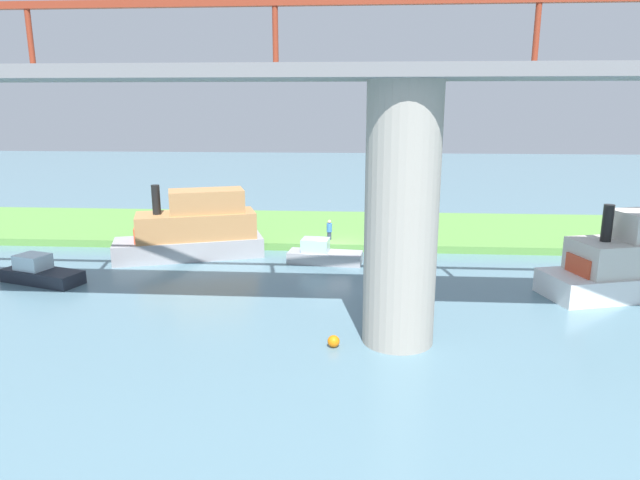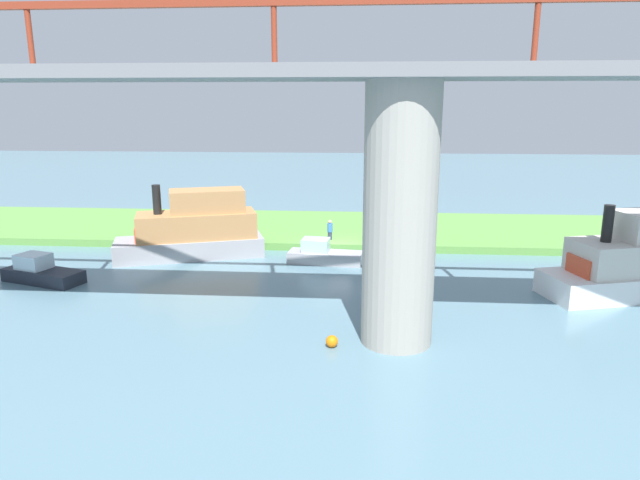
{
  "view_description": "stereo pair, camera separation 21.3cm",
  "coord_description": "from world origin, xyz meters",
  "px_view_note": "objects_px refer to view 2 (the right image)",
  "views": [
    {
      "loc": [
        -1.75,
        36.56,
        9.64
      ],
      "look_at": [
        0.51,
        5.0,
        2.0
      ],
      "focal_mm": 31.51,
      "sensor_mm": 36.0,
      "label": 1
    },
    {
      "loc": [
        -1.96,
        36.54,
        9.64
      ],
      "look_at": [
        0.51,
        5.0,
        2.0
      ],
      "focal_mm": 31.51,
      "sensor_mm": 36.0,
      "label": 2
    }
  ],
  "objects_px": {
    "bridge_pylon": "(400,217)",
    "houseboat_blue": "(41,272)",
    "pontoon_yellow": "(194,230)",
    "mooring_post": "(399,237)",
    "riverboat_paddlewheel": "(323,254)",
    "marker_buoy": "(332,341)",
    "person_on_bank": "(330,230)"
  },
  "relations": [
    {
      "from": "pontoon_yellow",
      "to": "riverboat_paddlewheel",
      "type": "bearing_deg",
      "value": 173.7
    },
    {
      "from": "pontoon_yellow",
      "to": "bridge_pylon",
      "type": "bearing_deg",
      "value": 134.36
    },
    {
      "from": "bridge_pylon",
      "to": "pontoon_yellow",
      "type": "xyz_separation_m",
      "value": [
        12.35,
        -12.64,
        -3.52
      ]
    },
    {
      "from": "person_on_bank",
      "to": "riverboat_paddlewheel",
      "type": "height_order",
      "value": "person_on_bank"
    },
    {
      "from": "bridge_pylon",
      "to": "houseboat_blue",
      "type": "height_order",
      "value": "bridge_pylon"
    },
    {
      "from": "pontoon_yellow",
      "to": "riverboat_paddlewheel",
      "type": "distance_m",
      "value": 8.58
    },
    {
      "from": "bridge_pylon",
      "to": "pontoon_yellow",
      "type": "bearing_deg",
      "value": -45.64
    },
    {
      "from": "person_on_bank",
      "to": "marker_buoy",
      "type": "xyz_separation_m",
      "value": [
        -1.1,
        16.69,
        -0.95
      ]
    },
    {
      "from": "bridge_pylon",
      "to": "houseboat_blue",
      "type": "bearing_deg",
      "value": -18.9
    },
    {
      "from": "mooring_post",
      "to": "pontoon_yellow",
      "type": "bearing_deg",
      "value": 9.55
    },
    {
      "from": "person_on_bank",
      "to": "houseboat_blue",
      "type": "xyz_separation_m",
      "value": [
        15.6,
        9.25,
        -0.65
      ]
    },
    {
      "from": "mooring_post",
      "to": "pontoon_yellow",
      "type": "distance_m",
      "value": 13.57
    },
    {
      "from": "bridge_pylon",
      "to": "houseboat_blue",
      "type": "distance_m",
      "value": 20.97
    },
    {
      "from": "mooring_post",
      "to": "riverboat_paddlewheel",
      "type": "xyz_separation_m",
      "value": [
        4.92,
        3.18,
        -0.43
      ]
    },
    {
      "from": "marker_buoy",
      "to": "riverboat_paddlewheel",
      "type": "bearing_deg",
      "value": -84.16
    },
    {
      "from": "pontoon_yellow",
      "to": "riverboat_paddlewheel",
      "type": "relative_size",
      "value": 2.08
    },
    {
      "from": "bridge_pylon",
      "to": "houseboat_blue",
      "type": "xyz_separation_m",
      "value": [
        19.33,
        -6.62,
        -4.73
      ]
    },
    {
      "from": "pontoon_yellow",
      "to": "marker_buoy",
      "type": "relative_size",
      "value": 19.68
    },
    {
      "from": "houseboat_blue",
      "to": "marker_buoy",
      "type": "bearing_deg",
      "value": 155.97
    },
    {
      "from": "mooring_post",
      "to": "pontoon_yellow",
      "type": "height_order",
      "value": "pontoon_yellow"
    },
    {
      "from": "mooring_post",
      "to": "marker_buoy",
      "type": "xyz_separation_m",
      "value": [
        3.64,
        15.71,
        -0.73
      ]
    },
    {
      "from": "pontoon_yellow",
      "to": "houseboat_blue",
      "type": "relative_size",
      "value": 1.99
    },
    {
      "from": "bridge_pylon",
      "to": "pontoon_yellow",
      "type": "relative_size",
      "value": 1.07
    },
    {
      "from": "bridge_pylon",
      "to": "marker_buoy",
      "type": "height_order",
      "value": "bridge_pylon"
    },
    {
      "from": "pontoon_yellow",
      "to": "houseboat_blue",
      "type": "height_order",
      "value": "pontoon_yellow"
    },
    {
      "from": "person_on_bank",
      "to": "riverboat_paddlewheel",
      "type": "relative_size",
      "value": 0.29
    },
    {
      "from": "bridge_pylon",
      "to": "marker_buoy",
      "type": "distance_m",
      "value": 5.74
    },
    {
      "from": "mooring_post",
      "to": "pontoon_yellow",
      "type": "xyz_separation_m",
      "value": [
        13.36,
        2.25,
        0.79
      ]
    },
    {
      "from": "mooring_post",
      "to": "bridge_pylon",
      "type": "bearing_deg",
      "value": 86.13
    },
    {
      "from": "riverboat_paddlewheel",
      "to": "marker_buoy",
      "type": "height_order",
      "value": "riverboat_paddlewheel"
    },
    {
      "from": "pontoon_yellow",
      "to": "marker_buoy",
      "type": "distance_m",
      "value": 16.67
    },
    {
      "from": "mooring_post",
      "to": "marker_buoy",
      "type": "bearing_deg",
      "value": 76.95
    }
  ]
}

